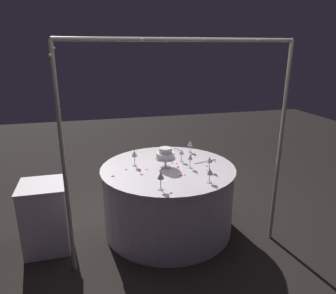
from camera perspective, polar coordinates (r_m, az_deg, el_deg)
The scene contains 28 objects.
ground_plane at distance 3.75m, azimuth 0.00°, elevation -14.31°, with size 12.00×12.00×0.00m, color black.
decorative_arch at distance 2.78m, azimuth 2.53°, elevation 4.91°, with size 2.11×0.05×2.06m.
main_table at distance 3.56m, azimuth 0.00°, elevation -9.24°, with size 1.47×1.47×0.74m.
side_table at distance 3.45m, azimuth -21.40°, elevation -11.73°, with size 0.45×0.45×0.71m.
tiered_cake at distance 3.36m, azimuth -0.46°, elevation -1.43°, with size 0.22×0.22×0.22m.
wine_glass_0 at distance 3.55m, azimuth 2.47°, elevation -1.03°, with size 0.06×0.06×0.14m.
wine_glass_1 at distance 2.84m, azimuth -1.35°, elevation -5.31°, with size 0.06×0.06×0.18m.
wine_glass_2 at distance 3.42m, azimuth -6.14°, elevation -1.28°, with size 0.06×0.06×0.18m.
wine_glass_3 at distance 3.36m, azimuth 4.09°, elevation -1.90°, with size 0.06×0.06×0.17m.
wine_glass_4 at distance 3.87m, azimuth 4.08°, elevation 0.62°, with size 0.07×0.07×0.15m.
wine_glass_5 at distance 3.02m, azimuth 7.62°, elevation -4.58°, with size 0.06×0.06×0.15m.
wine_glass_6 at distance 3.30m, azimuth 7.59°, elevation -2.44°, with size 0.06×0.06×0.16m.
cake_knife at distance 3.60m, azimuth 6.97°, elevation -2.58°, with size 0.29×0.09×0.01m.
rose_petal_0 at distance 3.41m, azimuth 1.85°, elevation -3.65°, with size 0.04×0.03×0.00m, color red.
rose_petal_1 at distance 3.35m, azimuth -3.91°, elevation -4.10°, with size 0.03×0.02×0.00m, color red.
rose_petal_2 at distance 3.46m, azimuth 7.07°, elevation -3.47°, with size 0.03×0.02×0.00m, color red.
rose_petal_3 at distance 4.00m, azimuth 1.78°, elevation -0.38°, with size 0.03×0.02×0.00m, color red.
rose_petal_4 at distance 3.51m, azimuth 1.61°, elevation -3.03°, with size 0.03×0.02×0.00m, color red.
rose_petal_5 at distance 3.20m, azimuth 3.11°, elevation -5.11°, with size 0.03×0.02×0.00m, color red.
rose_petal_6 at distance 3.19m, azimuth 2.43°, elevation -5.21°, with size 0.03×0.02×0.00m, color red.
rose_petal_7 at distance 2.82m, azimuth 0.56°, elevation -8.40°, with size 0.03×0.02×0.00m, color red.
rose_petal_8 at distance 3.22m, azimuth -4.84°, elevation -5.02°, with size 0.04×0.03×0.00m, color red.
rose_petal_9 at distance 3.36m, azimuth -7.64°, elevation -4.12°, with size 0.03×0.02×0.00m, color red.
rose_petal_10 at distance 3.22m, azimuth -10.01°, elevation -5.27°, with size 0.04×0.03×0.00m, color red.
rose_petal_11 at distance 3.53m, azimuth 0.77°, elevation -2.91°, with size 0.03×0.02×0.00m, color red.
rose_petal_12 at distance 3.61m, azimuth 8.60°, elevation -2.63°, with size 0.03×0.02×0.00m, color red.
rose_petal_13 at distance 3.95m, azimuth 2.07°, elevation -0.62°, with size 0.03×0.02×0.00m, color red.
rose_petal_14 at distance 4.01m, azimuth 1.30°, elevation -0.33°, with size 0.03×0.02×0.00m, color red.
Camera 1 is at (0.80, 3.08, 1.98)m, focal length 33.40 mm.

